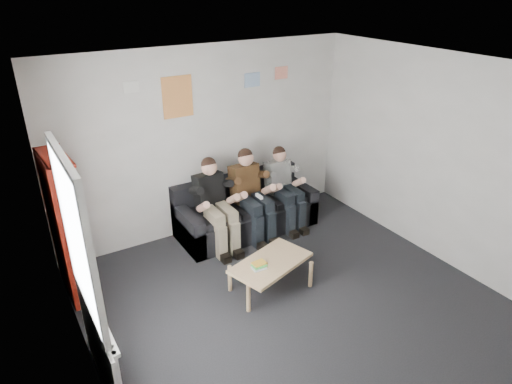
{
  "coord_description": "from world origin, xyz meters",
  "views": [
    {
      "loc": [
        -2.62,
        -3.14,
        3.5
      ],
      "look_at": [
        0.09,
        1.3,
        1.02
      ],
      "focal_mm": 32.0,
      "sensor_mm": 36.0,
      "label": 1
    }
  ],
  "objects_px": {
    "bookshelf": "(68,227)",
    "coffee_table": "(271,265)",
    "person_left": "(216,205)",
    "person_middle": "(252,195)",
    "sofa": "(245,212)",
    "person_right": "(285,188)"
  },
  "relations": [
    {
      "from": "person_right",
      "to": "coffee_table",
      "type": "bearing_deg",
      "value": -132.79
    },
    {
      "from": "sofa",
      "to": "person_right",
      "type": "relative_size",
      "value": 1.68
    },
    {
      "from": "sofa",
      "to": "bookshelf",
      "type": "bearing_deg",
      "value": -174.72
    },
    {
      "from": "person_right",
      "to": "person_middle",
      "type": "bearing_deg",
      "value": 177.94
    },
    {
      "from": "coffee_table",
      "to": "sofa",
      "type": "bearing_deg",
      "value": 71.59
    },
    {
      "from": "coffee_table",
      "to": "person_left",
      "type": "height_order",
      "value": "person_left"
    },
    {
      "from": "sofa",
      "to": "person_left",
      "type": "xyz_separation_m",
      "value": [
        -0.58,
        -0.19,
        0.35
      ]
    },
    {
      "from": "sofa",
      "to": "person_right",
      "type": "xyz_separation_m",
      "value": [
        0.58,
        -0.19,
        0.33
      ]
    },
    {
      "from": "sofa",
      "to": "person_left",
      "type": "relative_size",
      "value": 1.61
    },
    {
      "from": "bookshelf",
      "to": "person_middle",
      "type": "xyz_separation_m",
      "value": [
        2.49,
        0.03,
        -0.24
      ]
    },
    {
      "from": "sofa",
      "to": "person_middle",
      "type": "distance_m",
      "value": 0.4
    },
    {
      "from": "coffee_table",
      "to": "person_right",
      "type": "distance_m",
      "value": 1.65
    },
    {
      "from": "bookshelf",
      "to": "coffee_table",
      "type": "relative_size",
      "value": 1.78
    },
    {
      "from": "sofa",
      "to": "person_middle",
      "type": "height_order",
      "value": "person_middle"
    },
    {
      "from": "coffee_table",
      "to": "person_left",
      "type": "distance_m",
      "value": 1.28
    },
    {
      "from": "person_left",
      "to": "person_right",
      "type": "height_order",
      "value": "person_left"
    },
    {
      "from": "person_left",
      "to": "person_middle",
      "type": "xyz_separation_m",
      "value": [
        0.58,
        -0.0,
        0.01
      ]
    },
    {
      "from": "person_left",
      "to": "coffee_table",
      "type": "bearing_deg",
      "value": -89.73
    },
    {
      "from": "person_right",
      "to": "person_left",
      "type": "bearing_deg",
      "value": 177.64
    },
    {
      "from": "person_left",
      "to": "person_middle",
      "type": "height_order",
      "value": "person_middle"
    },
    {
      "from": "coffee_table",
      "to": "person_right",
      "type": "xyz_separation_m",
      "value": [
        1.05,
        1.24,
        0.27
      ]
    },
    {
      "from": "person_middle",
      "to": "person_right",
      "type": "height_order",
      "value": "person_middle"
    }
  ]
}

